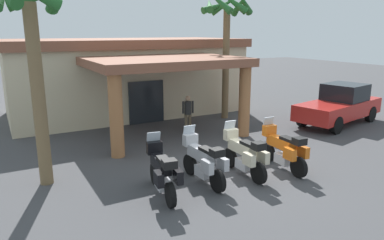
{
  "coord_description": "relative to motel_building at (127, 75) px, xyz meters",
  "views": [
    {
      "loc": [
        -6.5,
        -9.35,
        4.44
      ],
      "look_at": [
        -0.11,
        2.27,
        1.2
      ],
      "focal_mm": 33.92,
      "sensor_mm": 36.0,
      "label": 1
    }
  ],
  "objects": [
    {
      "name": "ground_plane",
      "position": [
        0.01,
        -9.95,
        -2.08
      ],
      "size": [
        80.0,
        80.0,
        0.0
      ],
      "primitive_type": "plane",
      "color": "#424244"
    },
    {
      "name": "pickup_truck_red",
      "position": [
        8.25,
        -7.54,
        -1.15
      ],
      "size": [
        5.48,
        2.93,
        1.95
      ],
      "rotation": [
        0.0,
        0.0,
        0.21
      ],
      "color": "black",
      "rests_on": "ground_plane"
    },
    {
      "name": "motorcycle_orange",
      "position": [
        1.56,
        -10.87,
        -1.38
      ],
      "size": [
        0.72,
        2.21,
        1.61
      ],
      "rotation": [
        0.0,
        0.0,
        1.52
      ],
      "color": "black",
      "rests_on": "ground_plane"
    },
    {
      "name": "motorcycle_black",
      "position": [
        -2.71,
        -10.72,
        -1.38
      ],
      "size": [
        0.81,
        2.21,
        1.61
      ],
      "rotation": [
        0.0,
        0.0,
        1.43
      ],
      "color": "black",
      "rests_on": "ground_plane"
    },
    {
      "name": "pedestrian",
      "position": [
        1.04,
        -5.22,
        -1.14
      ],
      "size": [
        0.51,
        0.32,
        1.64
      ],
      "rotation": [
        0.0,
        0.0,
        4.44
      ],
      "color": "brown",
      "rests_on": "ground_plane"
    },
    {
      "name": "palm_tree_roadside",
      "position": [
        -5.46,
        -8.3,
        2.01
      ],
      "size": [
        1.89,
        1.92,
        6.01
      ],
      "color": "brown",
      "rests_on": "ground_plane"
    },
    {
      "name": "motorcycle_cream",
      "position": [
        0.14,
        -10.65,
        -1.38
      ],
      "size": [
        0.71,
        2.21,
        1.61
      ],
      "rotation": [
        0.0,
        0.0,
        1.55
      ],
      "color": "black",
      "rests_on": "ground_plane"
    },
    {
      "name": "motel_building",
      "position": [
        0.0,
        0.0,
        0.0
      ],
      "size": [
        12.58,
        10.79,
        4.06
      ],
      "rotation": [
        0.0,
        0.0,
        0.0
      ],
      "color": "beige",
      "rests_on": "ground_plane"
    },
    {
      "name": "palm_tree_near_portico",
      "position": [
        4.01,
        -3.75,
        2.84
      ],
      "size": [
        2.62,
        2.68,
        6.57
      ],
      "color": "brown",
      "rests_on": "ground_plane"
    },
    {
      "name": "motorcycle_silver",
      "position": [
        -1.29,
        -10.55,
        -1.38
      ],
      "size": [
        0.71,
        2.21,
        1.61
      ],
      "rotation": [
        0.0,
        0.0,
        1.6
      ],
      "color": "black",
      "rests_on": "ground_plane"
    }
  ]
}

